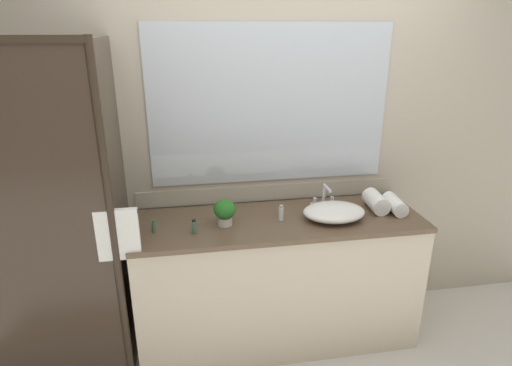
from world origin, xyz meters
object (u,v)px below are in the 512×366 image
object	(u,v)px
faucet	(324,199)
amenity_bottle_conditioner	(281,213)
potted_plant	(225,211)
amenity_bottle_body_wash	(194,227)
rolled_towel_middle	(376,202)
amenity_bottle_shampoo	(154,226)
sink_basin	(334,212)
rolled_towel_near_edge	(395,204)

from	to	relation	value
faucet	amenity_bottle_conditioner	xyz separation A→B (m)	(-0.33, -0.17, -0.01)
potted_plant	amenity_bottle_body_wash	xyz separation A→B (m)	(-0.19, -0.08, -0.05)
amenity_bottle_body_wash	rolled_towel_middle	bearing A→B (deg)	6.80
amenity_bottle_body_wash	amenity_bottle_shampoo	size ratio (longest dim) A/B	1.16
potted_plant	faucet	bearing A→B (deg)	14.42
sink_basin	amenity_bottle_shampoo	distance (m)	1.10
amenity_bottle_body_wash	potted_plant	bearing A→B (deg)	23.34
faucet	rolled_towel_middle	size ratio (longest dim) A/B	0.78
amenity_bottle_body_wash	rolled_towel_near_edge	bearing A→B (deg)	4.26
sink_basin	faucet	distance (m)	0.20
amenity_bottle_shampoo	rolled_towel_near_edge	distance (m)	1.52
amenity_bottle_conditioner	rolled_towel_near_edge	size ratio (longest dim) A/B	0.45
amenity_bottle_shampoo	amenity_bottle_conditioner	distance (m)	0.77
rolled_towel_middle	sink_basin	bearing A→B (deg)	-165.06
faucet	rolled_towel_near_edge	world-z (taller)	faucet
sink_basin	amenity_bottle_body_wash	xyz separation A→B (m)	(-0.87, -0.06, -0.00)
faucet	amenity_bottle_shampoo	size ratio (longest dim) A/B	2.24
potted_plant	rolled_towel_middle	world-z (taller)	potted_plant
faucet	potted_plant	size ratio (longest dim) A/B	1.05
amenity_bottle_conditioner	rolled_towel_middle	xyz separation A→B (m)	(0.64, 0.05, 0.01)
amenity_bottle_conditioner	sink_basin	bearing A→B (deg)	-5.66
potted_plant	rolled_towel_near_edge	distance (m)	1.10
potted_plant	amenity_bottle_conditioner	xyz separation A→B (m)	(0.35, 0.01, -0.04)
rolled_towel_near_edge	rolled_towel_middle	size ratio (longest dim) A/B	1.01
sink_basin	amenity_bottle_body_wash	bearing A→B (deg)	-176.25
faucet	amenity_bottle_body_wash	size ratio (longest dim) A/B	1.93
faucet	amenity_bottle_conditioner	world-z (taller)	faucet
potted_plant	amenity_bottle_conditioner	size ratio (longest dim) A/B	1.64
potted_plant	rolled_towel_near_edge	bearing A→B (deg)	0.78
amenity_bottle_body_wash	faucet	bearing A→B (deg)	16.43
amenity_bottle_body_wash	rolled_towel_near_edge	distance (m)	1.30
amenity_bottle_conditioner	rolled_towel_near_edge	world-z (taller)	amenity_bottle_conditioner
faucet	amenity_bottle_body_wash	xyz separation A→B (m)	(-0.87, -0.26, -0.01)
potted_plant	rolled_towel_near_edge	size ratio (longest dim) A/B	0.74
faucet	amenity_bottle_shampoo	bearing A→B (deg)	-169.72
sink_basin	faucet	xyz separation A→B (m)	(0.00, 0.20, 0.01)
sink_basin	amenity_bottle_conditioner	bearing A→B (deg)	174.34
rolled_towel_near_edge	rolled_towel_middle	world-z (taller)	rolled_towel_middle
faucet	rolled_towel_near_edge	size ratio (longest dim) A/B	0.77
sink_basin	rolled_towel_near_edge	size ratio (longest dim) A/B	1.76
sink_basin	rolled_towel_near_edge	distance (m)	0.43
faucet	amenity_bottle_body_wash	world-z (taller)	faucet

